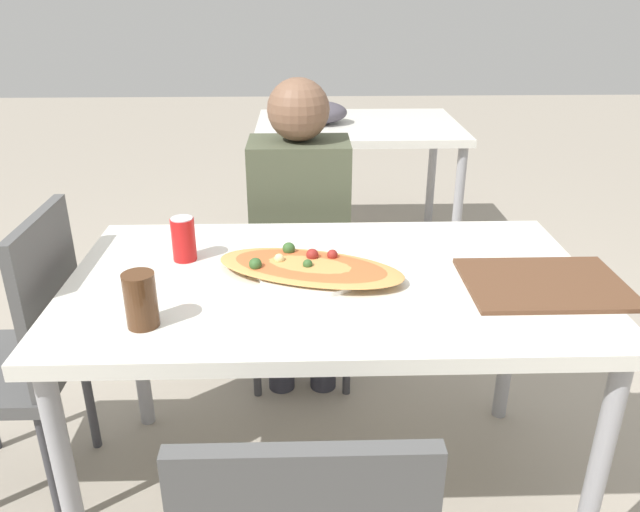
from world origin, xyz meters
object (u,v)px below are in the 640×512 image
Objects in this scene: chair_far_seated at (301,250)px; drink_glass at (141,300)px; chair_side_left at (20,349)px; person_seated at (300,215)px; dining_table at (330,300)px; soda_can at (184,239)px; pizza_main at (309,268)px.

chair_far_seated is 6.90× the size of drink_glass.
person_seated reaches higher than chair_side_left.
dining_table is at bearing -92.95° from chair_side_left.
person_seated reaches higher than dining_table.
chair_far_seated is 0.22m from person_seated.
drink_glass reaches higher than dining_table.
dining_table is 0.62m from person_seated.
person_seated is 9.34× the size of soda_can.
person_seated is at bearing 56.56° from soda_can.
chair_far_seated is at bearing -49.41° from chair_side_left.
chair_side_left is 0.57m from soda_can.
pizza_main is at bearing 33.22° from drink_glass.
person_seated is (0.00, -0.12, 0.19)m from chair_far_seated.
chair_side_left is 1.00m from person_seated.
chair_far_seated is (-0.08, 0.73, -0.17)m from dining_table.
person_seated is at bearing 97.62° from dining_table.
chair_side_left reaches higher than soda_can.
dining_table is at bearing -17.13° from soda_can.
dining_table is 0.44m from soda_can.
pizza_main is 0.46m from drink_glass.
pizza_main is at bearing 92.44° from person_seated.
soda_can is at bearing 56.56° from person_seated.
person_seated reaches higher than drink_glass.
chair_side_left is at bearing 147.29° from drink_glass.
chair_far_seated is at bearing 69.80° from drink_glass.
dining_table is 10.65× the size of drink_glass.
chair_far_seated is at bearing 61.96° from soda_can.
drink_glass is (-0.03, -0.36, 0.00)m from soda_can.
drink_glass is at bearing -122.71° from chair_side_left.
chair_side_left is 6.90× the size of drink_glass.
drink_glass is at bearing -151.41° from dining_table.
chair_far_seated is 0.75m from soda_can.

